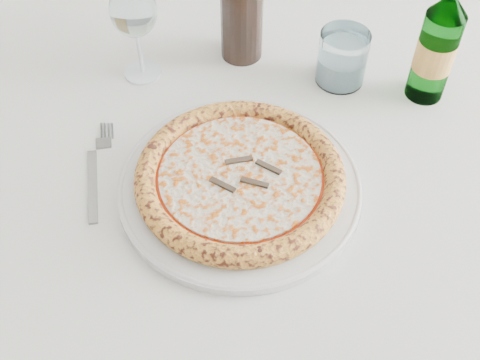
{
  "coord_description": "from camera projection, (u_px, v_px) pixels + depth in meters",
  "views": [
    {
      "loc": [
        -0.12,
        -0.94,
        1.43
      ],
      "look_at": [
        -0.15,
        -0.4,
        0.78
      ],
      "focal_mm": 45.0,
      "sensor_mm": 36.0,
      "label": 1
    }
  ],
  "objects": [
    {
      "name": "pizza",
      "position": [
        240.0,
        177.0,
        0.85
      ],
      "size": [
        0.3,
        0.3,
        0.03
      ],
      "color": "tan",
      "rests_on": "plate"
    },
    {
      "name": "wine_glass",
      "position": [
        134.0,
        13.0,
        0.94
      ],
      "size": [
        0.08,
        0.08,
        0.17
      ],
      "color": "white",
      "rests_on": "dining_table"
    },
    {
      "name": "plate",
      "position": [
        240.0,
        185.0,
        0.86
      ],
      "size": [
        0.35,
        0.35,
        0.02
      ],
      "color": "silver",
      "rests_on": "dining_table"
    },
    {
      "name": "floor",
      "position": [
        297.0,
        252.0,
        1.71
      ],
      "size": [
        5.0,
        6.0,
        0.02
      ],
      "primitive_type": "cube",
      "color": "#555662",
      "rests_on": "ground"
    },
    {
      "name": "fork",
      "position": [
        96.0,
        172.0,
        0.89
      ],
      "size": [
        0.04,
        0.19,
        0.0
      ],
      "color": "gray",
      "rests_on": "dining_table"
    },
    {
      "name": "beer_bottle",
      "position": [
        437.0,
        47.0,
        0.93
      ],
      "size": [
        0.06,
        0.06,
        0.24
      ],
      "color": "green",
      "rests_on": "dining_table"
    },
    {
      "name": "dining_table",
      "position": [
        242.0,
        178.0,
        1.0
      ],
      "size": [
        1.43,
        0.9,
        0.76
      ],
      "color": "brown",
      "rests_on": "floor"
    },
    {
      "name": "tumbler",
      "position": [
        342.0,
        61.0,
        0.99
      ],
      "size": [
        0.08,
        0.08,
        0.09
      ],
      "color": "white",
      "rests_on": "dining_table"
    }
  ]
}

